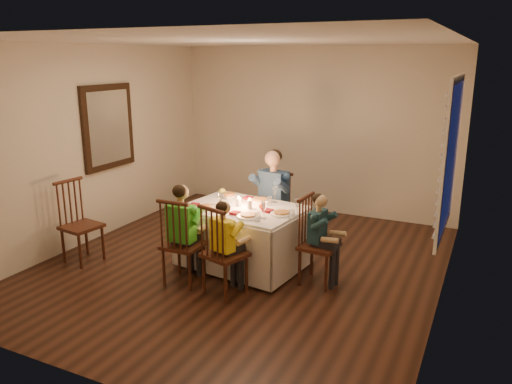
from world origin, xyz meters
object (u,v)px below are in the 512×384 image
at_px(chair_end, 318,283).
at_px(child_yellow, 226,293).
at_px(chair_near_left, 185,282).
at_px(adult, 272,246).
at_px(dining_table, 243,224).
at_px(chair_extra, 85,261).
at_px(chair_near_right, 226,293).
at_px(child_green, 185,282).
at_px(child_teal, 318,283).
at_px(serving_bowl, 229,197).
at_px(chair_adult, 272,246).

relative_size(chair_end, child_yellow, 0.97).
height_order(chair_near_left, adult, adult).
height_order(dining_table, child_yellow, dining_table).
bearing_deg(chair_extra, adult, -43.51).
relative_size(chair_near_left, chair_near_right, 1.00).
distance_m(chair_extra, child_green, 1.44).
relative_size(child_yellow, child_teal, 1.00).
bearing_deg(chair_near_right, serving_bowl, -47.27).
relative_size(child_green, serving_bowl, 5.92).
relative_size(dining_table, serving_bowl, 7.91).
relative_size(chair_end, child_green, 0.88).
relative_size(chair_near_left, child_green, 0.88).
relative_size(chair_extra, serving_bowl, 5.32).
height_order(chair_near_left, chair_near_right, same).
xyz_separation_m(chair_near_right, adult, (-0.11, 1.47, 0.00)).
xyz_separation_m(chair_end, adult, (-0.92, 0.81, 0.00)).
xyz_separation_m(chair_near_right, child_green, (-0.54, 0.04, 0.00)).
bearing_deg(child_green, child_teal, -156.98).
relative_size(chair_adult, chair_extra, 0.97).
height_order(dining_table, chair_adult, dining_table).
bearing_deg(child_teal, chair_extra, 107.55).
xyz_separation_m(chair_near_left, adult, (0.43, 1.43, 0.00)).
height_order(chair_near_left, child_yellow, child_yellow).
height_order(chair_end, child_yellow, child_yellow).
xyz_separation_m(chair_near_left, chair_extra, (-1.44, -0.04, 0.00)).
distance_m(chair_near_left, chair_end, 1.49).
xyz_separation_m(chair_adult, serving_bowl, (-0.39, -0.46, 0.75)).
height_order(chair_end, child_green, child_green).
distance_m(chair_near_left, adult, 1.50).
distance_m(chair_adult, chair_extra, 2.38).
height_order(chair_near_right, child_green, child_green).
relative_size(chair_near_left, child_teal, 0.96).
bearing_deg(chair_adult, child_green, -95.50).
xyz_separation_m(chair_adult, chair_extra, (-1.87, -1.48, 0.00)).
bearing_deg(adult, serving_bowl, -118.65).
xyz_separation_m(dining_table, chair_adult, (0.05, 0.72, -0.52)).
height_order(adult, serving_bowl, serving_bowl).
bearing_deg(chair_near_left, chair_end, -156.98).
bearing_deg(chair_adult, dining_table, -82.96).
relative_size(chair_near_right, child_yellow, 0.97).
bearing_deg(serving_bowl, child_yellow, -63.67).
xyz_separation_m(dining_table, chair_near_left, (-0.38, -0.71, -0.52)).
bearing_deg(chair_adult, child_teal, -30.17).
relative_size(dining_table, chair_adult, 1.53).
height_order(chair_extra, adult, adult).
distance_m(chair_adult, adult, 0.00).
xyz_separation_m(dining_table, child_green, (-0.38, -0.71, -0.52)).
distance_m(chair_extra, adult, 2.38).
bearing_deg(chair_near_left, child_green, 180.00).
distance_m(chair_end, child_teal, 0.00).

